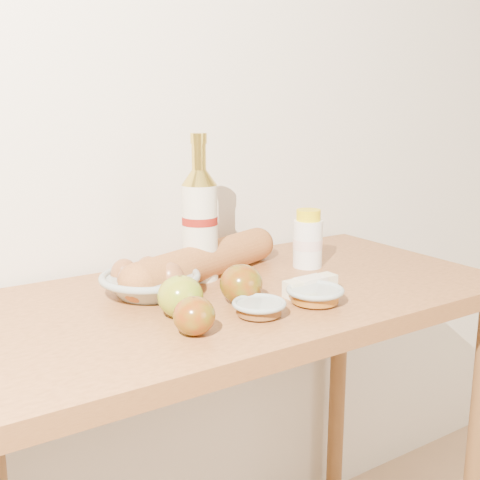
# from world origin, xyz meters

# --- Properties ---
(back_wall) EXTENTS (3.50, 0.02, 2.60)m
(back_wall) POSITION_xyz_m (0.00, 1.51, 1.30)
(back_wall) COLOR beige
(back_wall) RESTS_ON ground
(table) EXTENTS (1.20, 0.60, 0.90)m
(table) POSITION_xyz_m (0.00, 1.18, 0.78)
(table) COLOR #AC6C37
(table) RESTS_ON ground
(bourbon_bottle) EXTENTS (0.09, 0.09, 0.33)m
(bourbon_bottle) POSITION_xyz_m (-0.01, 1.30, 1.03)
(bourbon_bottle) COLOR beige
(bourbon_bottle) RESTS_ON table
(cream_bottle) EXTENTS (0.08, 0.08, 0.14)m
(cream_bottle) POSITION_xyz_m (0.26, 1.25, 0.97)
(cream_bottle) COLOR white
(cream_bottle) RESTS_ON table
(egg_bowl) EXTENTS (0.27, 0.27, 0.07)m
(egg_bowl) POSITION_xyz_m (-0.15, 1.26, 0.93)
(egg_bowl) COLOR #8E9B96
(egg_bowl) RESTS_ON table
(baguette) EXTENTS (0.50, 0.25, 0.08)m
(baguette) POSITION_xyz_m (0.00, 1.30, 0.94)
(baguette) COLOR #B77138
(baguette) RESTS_ON table
(apple_yellowgreen) EXTENTS (0.09, 0.09, 0.08)m
(apple_yellowgreen) POSITION_xyz_m (-0.16, 1.11, 0.94)
(apple_yellowgreen) COLOR olive
(apple_yellowgreen) RESTS_ON table
(apple_redgreen_front) EXTENTS (0.08, 0.08, 0.07)m
(apple_redgreen_front) POSITION_xyz_m (-0.18, 1.01, 0.93)
(apple_redgreen_front) COLOR #920A07
(apple_redgreen_front) RESTS_ON table
(apple_redgreen_right) EXTENTS (0.11, 0.11, 0.08)m
(apple_redgreen_right) POSITION_xyz_m (-0.02, 1.11, 0.94)
(apple_redgreen_right) COLOR maroon
(apple_redgreen_right) RESTS_ON table
(sugar_bowl) EXTENTS (0.12, 0.12, 0.03)m
(sugar_bowl) POSITION_xyz_m (-0.04, 1.03, 0.92)
(sugar_bowl) COLOR #92A09A
(sugar_bowl) RESTS_ON table
(syrup_bowl) EXTENTS (0.13, 0.13, 0.03)m
(syrup_bowl) POSITION_xyz_m (0.10, 1.03, 0.92)
(syrup_bowl) COLOR #98A6A0
(syrup_bowl) RESTS_ON table
(butter_stick) EXTENTS (0.13, 0.04, 0.04)m
(butter_stick) POSITION_xyz_m (0.13, 1.08, 0.92)
(butter_stick) COLOR beige
(butter_stick) RESTS_ON table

